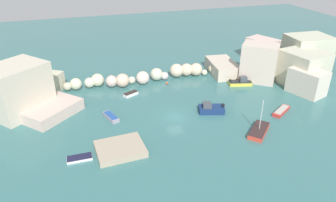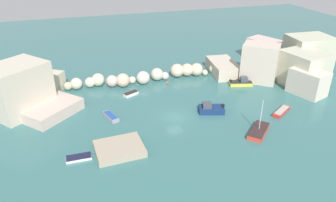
{
  "view_description": "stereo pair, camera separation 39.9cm",
  "coord_description": "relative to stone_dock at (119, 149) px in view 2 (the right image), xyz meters",
  "views": [
    {
      "loc": [
        -14.37,
        -41.09,
        25.0
      ],
      "look_at": [
        0.0,
        3.82,
        1.0
      ],
      "focal_mm": 33.83,
      "sensor_mm": 36.0,
      "label": 1
    },
    {
      "loc": [
        -13.99,
        -41.21,
        25.0
      ],
      "look_at": [
        0.0,
        3.82,
        1.0
      ],
      "focal_mm": 33.83,
      "sensor_mm": 36.0,
      "label": 2
    }
  ],
  "objects": [
    {
      "name": "moored_boat_6",
      "position": [
        20.0,
        -1.56,
        -0.07
      ],
      "size": [
        5.04,
        4.95,
        5.33
      ],
      "rotation": [
        0.0,
        0.0,
        3.91
      ],
      "color": "#C9402F",
      "rests_on": "cove_water"
    },
    {
      "name": "moored_boat_0",
      "position": [
        16.0,
        6.36,
        0.14
      ],
      "size": [
        4.57,
        3.43,
        1.59
      ],
      "rotation": [
        0.0,
        0.0,
        2.84
      ],
      "color": "navy",
      "rests_on": "cove_water"
    },
    {
      "name": "cliff_headland_left",
      "position": [
        -13.48,
        19.43,
        2.07
      ],
      "size": [
        21.18,
        20.19,
        7.97
      ],
      "color": "#BAB39E",
      "rests_on": "ground"
    },
    {
      "name": "cliff_headland_right",
      "position": [
        36.55,
        15.89,
        2.74
      ],
      "size": [
        24.11,
        26.08,
        7.78
      ],
      "color": "beige",
      "rests_on": "ground"
    },
    {
      "name": "rock_breakwater",
      "position": [
        8.95,
        21.68,
        0.75
      ],
      "size": [
        35.75,
        4.34,
        2.73
      ],
      "color": "#C1B4A0",
      "rests_on": "ground"
    },
    {
      "name": "moored_boat_1",
      "position": [
        0.17,
        9.16,
        -0.14
      ],
      "size": [
        2.21,
        3.79,
        0.62
      ],
      "rotation": [
        0.0,
        0.0,
        1.87
      ],
      "color": "#938E9C",
      "rests_on": "cove_water"
    },
    {
      "name": "moored_boat_2",
      "position": [
        -6.19,
        15.78,
        -0.2
      ],
      "size": [
        2.71,
        3.04,
        0.46
      ],
      "rotation": [
        0.0,
        0.0,
        4.1
      ],
      "color": "#968A9C",
      "rests_on": "cove_water"
    },
    {
      "name": "stone_dock",
      "position": [
        0.0,
        0.0,
        0.0
      ],
      "size": [
        6.51,
        5.5,
        0.88
      ],
      "primitive_type": "cube",
      "rotation": [
        0.0,
        0.0,
        0.06
      ],
      "color": "tan",
      "rests_on": "ground"
    },
    {
      "name": "moored_boat_3",
      "position": [
        26.05,
        14.53,
        0.1
      ],
      "size": [
        4.62,
        2.84,
        1.67
      ],
      "rotation": [
        0.0,
        0.0,
        6.03
      ],
      "color": "gold",
      "rests_on": "cove_water"
    },
    {
      "name": "cove_water",
      "position": [
        9.94,
        6.49,
        -0.44
      ],
      "size": [
        160.0,
        160.0,
        0.0
      ],
      "primitive_type": "plane",
      "color": "#376A6A",
      "rests_on": "ground"
    },
    {
      "name": "moored_boat_4",
      "position": [
        4.81,
        16.37,
        -0.15
      ],
      "size": [
        2.91,
        2.17,
        0.59
      ],
      "rotation": [
        0.0,
        0.0,
        3.6
      ],
      "color": "white",
      "rests_on": "cove_water"
    },
    {
      "name": "channel_buoy",
      "position": [
        12.53,
        19.11,
        -0.21
      ],
      "size": [
        0.46,
        0.46,
        0.46
      ],
      "primitive_type": "sphere",
      "color": "#E04C28",
      "rests_on": "cove_water"
    },
    {
      "name": "moored_boat_7",
      "position": [
        -5.24,
        -0.09,
        -0.24
      ],
      "size": [
        3.18,
        1.35,
        0.41
      ],
      "rotation": [
        0.0,
        0.0,
        6.28
      ],
      "color": "white",
      "rests_on": "cove_water"
    },
    {
      "name": "moored_boat_5",
      "position": [
        26.84,
        2.65,
        -0.15
      ],
      "size": [
        4.35,
        3.38,
        0.59
      ],
      "rotation": [
        0.0,
        0.0,
        3.71
      ],
      "color": "red",
      "rests_on": "cove_water"
    }
  ]
}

